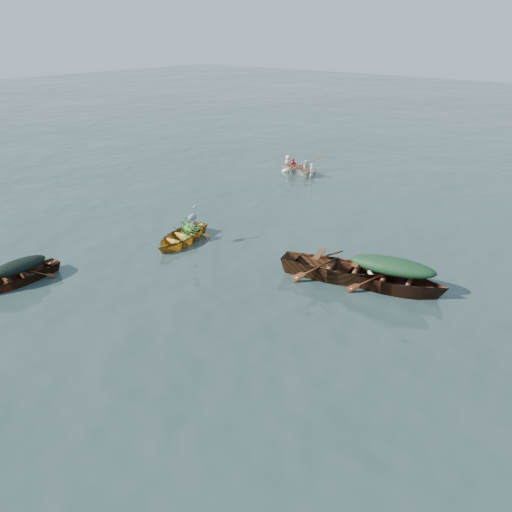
{
  "coord_description": "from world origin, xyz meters",
  "views": [
    {
      "loc": [
        10.15,
        -10.39,
        7.41
      ],
      "look_at": [
        0.67,
        1.1,
        0.5
      ],
      "focal_mm": 35.0,
      "sensor_mm": 36.0,
      "label": 1
    }
  ],
  "objects_px": {
    "yellow_dinghy": "(181,243)",
    "heron": "(193,221)",
    "dark_covered_boat": "(21,282)",
    "rowed_boat": "(299,174)",
    "green_tarp_boat": "(389,290)",
    "open_wooden_boat": "(337,279)"
  },
  "relations": [
    {
      "from": "yellow_dinghy",
      "to": "dark_covered_boat",
      "type": "height_order",
      "value": "yellow_dinghy"
    },
    {
      "from": "rowed_boat",
      "to": "heron",
      "type": "xyz_separation_m",
      "value": [
        2.63,
        -10.54,
        0.93
      ]
    },
    {
      "from": "green_tarp_boat",
      "to": "open_wooden_boat",
      "type": "height_order",
      "value": "open_wooden_boat"
    },
    {
      "from": "rowed_boat",
      "to": "heron",
      "type": "relative_size",
      "value": 3.83
    },
    {
      "from": "yellow_dinghy",
      "to": "dark_covered_boat",
      "type": "xyz_separation_m",
      "value": [
        -1.57,
        -5.39,
        0.0
      ]
    },
    {
      "from": "yellow_dinghy",
      "to": "dark_covered_boat",
      "type": "distance_m",
      "value": 5.62
    },
    {
      "from": "green_tarp_boat",
      "to": "dark_covered_boat",
      "type": "bearing_deg",
      "value": 113.08
    },
    {
      "from": "yellow_dinghy",
      "to": "heron",
      "type": "bearing_deg",
      "value": 5.19
    },
    {
      "from": "dark_covered_boat",
      "to": "heron",
      "type": "distance_m",
      "value": 6.01
    },
    {
      "from": "rowed_boat",
      "to": "dark_covered_boat",
      "type": "bearing_deg",
      "value": -167.34
    },
    {
      "from": "yellow_dinghy",
      "to": "green_tarp_boat",
      "type": "bearing_deg",
      "value": -0.43
    },
    {
      "from": "heron",
      "to": "dark_covered_boat",
      "type": "bearing_deg",
      "value": -122.62
    },
    {
      "from": "yellow_dinghy",
      "to": "green_tarp_boat",
      "type": "height_order",
      "value": "green_tarp_boat"
    },
    {
      "from": "dark_covered_boat",
      "to": "rowed_boat",
      "type": "relative_size",
      "value": 0.95
    },
    {
      "from": "open_wooden_boat",
      "to": "dark_covered_boat",
      "type": "bearing_deg",
      "value": 114.9
    },
    {
      "from": "rowed_boat",
      "to": "heron",
      "type": "bearing_deg",
      "value": -155.23
    },
    {
      "from": "yellow_dinghy",
      "to": "dark_covered_boat",
      "type": "bearing_deg",
      "value": -118.16
    },
    {
      "from": "yellow_dinghy",
      "to": "open_wooden_boat",
      "type": "xyz_separation_m",
      "value": [
        6.05,
        1.16,
        0.0
      ]
    },
    {
      "from": "dark_covered_boat",
      "to": "heron",
      "type": "xyz_separation_m",
      "value": [
        2.1,
        5.55,
        0.93
      ]
    },
    {
      "from": "green_tarp_boat",
      "to": "rowed_boat",
      "type": "bearing_deg",
      "value": 33.08
    },
    {
      "from": "dark_covered_boat",
      "to": "rowed_boat",
      "type": "height_order",
      "value": "dark_covered_boat"
    },
    {
      "from": "yellow_dinghy",
      "to": "heron",
      "type": "relative_size",
      "value": 3.72
    }
  ]
}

